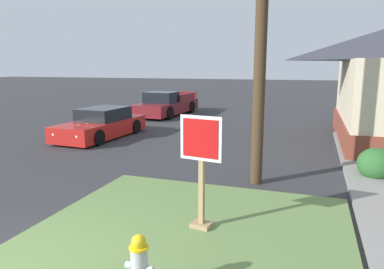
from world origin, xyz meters
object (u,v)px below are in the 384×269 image
Objects in this scene: manhole_cover at (118,224)px; pickup_truck_maroon at (166,105)px; stop_sign at (201,173)px; fire_hydrant at (139,267)px; parked_sedan_red at (102,125)px.

manhole_cover is 15.57m from pickup_truck_maroon.
stop_sign is 2.95× the size of manhole_cover.
manhole_cover is (-1.43, 1.89, -0.46)m from fire_hydrant.
stop_sign is at bearing 85.81° from fire_hydrant.
pickup_truck_maroon reaches higher than fire_hydrant.
parked_sedan_red is at bearing 133.18° from stop_sign.
parked_sedan_red is at bearing -89.05° from pickup_truck_maroon.
stop_sign is 1.95m from manhole_cover.
stop_sign reaches higher than pickup_truck_maroon.
fire_hydrant is 2.23m from stop_sign.
fire_hydrant is 0.18× the size of parked_sedan_red.
pickup_truck_maroon is (-0.12, 7.35, 0.07)m from parked_sedan_red.
parked_sedan_red reaches higher than manhole_cover.
fire_hydrant is 11.27m from parked_sedan_red.
fire_hydrant is 2.42m from manhole_cover.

